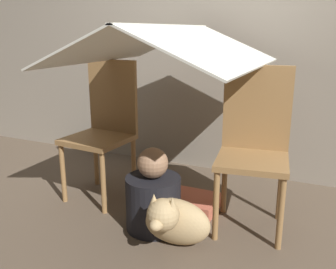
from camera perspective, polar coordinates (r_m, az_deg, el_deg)
The scene contains 8 objects.
ground_plane at distance 2.48m, azimuth -2.36°, elevation -13.93°, with size 8.80×8.80×0.00m, color brown.
wall_back at distance 3.26m, azimuth 7.20°, elevation 16.04°, with size 7.00×0.05×2.50m.
chair_left at distance 2.80m, azimuth -9.64°, elevation 1.52°, with size 0.46×0.46×1.01m.
chair_right at distance 2.38m, azimuth 12.98°, elevation -1.18°, with size 0.48×0.48×1.01m.
sheet_canopy at distance 2.37m, azimuth 0.00°, elevation 13.56°, with size 1.13×1.31×0.25m.
person_front at distance 2.37m, azimuth -2.31°, elevation -9.58°, with size 0.35×0.35×0.53m.
dog at distance 2.21m, azimuth 0.67°, elevation -12.85°, with size 0.43×0.39×0.37m.
floor_cushion at distance 2.68m, azimuth 3.30°, elevation -10.34°, with size 0.38×0.30×0.10m.
Camera 1 is at (0.98, -1.92, 1.22)m, focal length 40.00 mm.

